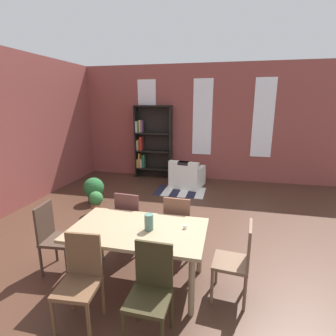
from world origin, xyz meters
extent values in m
plane|color=#442A1F|center=(0.00, 0.00, 0.00)|extent=(10.69, 10.69, 0.00)
cube|color=brown|center=(0.00, 4.17, 1.65)|extent=(8.11, 0.12, 3.30)
cube|color=white|center=(-1.66, 4.10, 1.81)|extent=(0.55, 0.02, 2.14)
cube|color=white|center=(0.00, 4.10, 1.81)|extent=(0.55, 0.02, 2.14)
cube|color=white|center=(1.66, 4.10, 1.81)|extent=(0.55, 0.02, 2.14)
cube|color=#8F785A|center=(-0.26, -0.80, 0.73)|extent=(1.65, 0.96, 0.04)
cylinder|color=#8F785A|center=(-0.98, -1.18, 0.36)|extent=(0.07, 0.07, 0.71)
cylinder|color=#8F785A|center=(0.47, -1.18, 0.36)|extent=(0.07, 0.07, 0.71)
cylinder|color=#8F785A|center=(-0.98, -0.42, 0.36)|extent=(0.07, 0.07, 0.71)
cylinder|color=#8F785A|center=(0.47, -0.42, 0.36)|extent=(0.07, 0.07, 0.71)
cylinder|color=#4C7266|center=(-0.11, -0.80, 0.85)|extent=(0.11, 0.11, 0.20)
cylinder|color=silver|center=(0.31, -0.68, 0.77)|extent=(0.04, 0.04, 0.04)
cube|color=brown|center=(-0.63, -1.58, 0.45)|extent=(0.43, 0.43, 0.04)
cube|color=brown|center=(-0.64, -1.40, 0.70)|extent=(0.38, 0.06, 0.50)
cylinder|color=brown|center=(-0.79, -1.78, 0.21)|extent=(0.04, 0.04, 0.43)
cylinder|color=brown|center=(-0.43, -1.75, 0.21)|extent=(0.04, 0.04, 0.43)
cylinder|color=brown|center=(-0.82, -1.42, 0.21)|extent=(0.04, 0.04, 0.43)
cylinder|color=brown|center=(-0.46, -1.39, 0.21)|extent=(0.04, 0.04, 0.43)
cube|color=#2F2815|center=(0.11, -1.58, 0.45)|extent=(0.41, 0.41, 0.04)
cube|color=#2F2815|center=(0.12, -1.40, 0.70)|extent=(0.38, 0.04, 0.50)
cylinder|color=#2F2815|center=(-0.07, -1.76, 0.21)|extent=(0.04, 0.04, 0.43)
cylinder|color=#2F2815|center=(-0.06, -1.40, 0.21)|extent=(0.04, 0.04, 0.43)
cylinder|color=#2F2815|center=(0.30, -1.41, 0.21)|extent=(0.04, 0.04, 0.43)
cube|color=brown|center=(0.11, -0.02, 0.45)|extent=(0.42, 0.42, 0.04)
cube|color=brown|center=(0.11, -0.21, 0.70)|extent=(0.38, 0.04, 0.50)
cylinder|color=brown|center=(0.30, 0.15, 0.21)|extent=(0.04, 0.04, 0.43)
cylinder|color=brown|center=(-0.06, 0.17, 0.21)|extent=(0.04, 0.04, 0.43)
cylinder|color=brown|center=(0.29, -0.21, 0.21)|extent=(0.04, 0.04, 0.43)
cylinder|color=brown|center=(-0.07, -0.19, 0.21)|extent=(0.04, 0.04, 0.43)
cube|color=#552F2D|center=(-0.63, -0.02, 0.45)|extent=(0.43, 0.43, 0.04)
cube|color=#552F2D|center=(-0.64, -0.21, 0.70)|extent=(0.38, 0.06, 0.50)
cylinder|color=#552F2D|center=(-0.43, 0.14, 0.21)|extent=(0.04, 0.04, 0.43)
cylinder|color=#552F2D|center=(-0.79, 0.17, 0.21)|extent=(0.04, 0.04, 0.43)
cylinder|color=#552F2D|center=(-0.46, -0.22, 0.21)|extent=(0.04, 0.04, 0.43)
cylinder|color=#552F2D|center=(-0.82, -0.19, 0.21)|extent=(0.04, 0.04, 0.43)
cube|color=#412F25|center=(-1.38, -0.80, 0.45)|extent=(0.44, 0.44, 0.04)
cube|color=#412F25|center=(-1.56, -0.82, 0.70)|extent=(0.07, 0.38, 0.50)
cylinder|color=#412F25|center=(-1.18, -0.97, 0.21)|extent=(0.04, 0.04, 0.43)
cylinder|color=#412F25|center=(-1.22, -0.61, 0.21)|extent=(0.04, 0.04, 0.43)
cylinder|color=#412F25|center=(-1.54, -1.00, 0.21)|extent=(0.04, 0.04, 0.43)
cylinder|color=#412F25|center=(-1.58, -0.64, 0.21)|extent=(0.04, 0.04, 0.43)
cube|color=brown|center=(0.87, -0.80, 0.45)|extent=(0.43, 0.43, 0.04)
cube|color=brown|center=(1.05, -0.82, 0.70)|extent=(0.06, 0.38, 0.50)
cylinder|color=brown|center=(0.70, -0.61, 0.21)|extent=(0.04, 0.04, 0.43)
cylinder|color=brown|center=(0.67, -0.97, 0.21)|extent=(0.04, 0.04, 0.43)
cylinder|color=brown|center=(1.06, -0.64, 0.21)|extent=(0.04, 0.04, 0.43)
cylinder|color=brown|center=(1.03, -1.00, 0.21)|extent=(0.04, 0.04, 0.43)
cube|color=black|center=(-1.96, 3.91, 1.08)|extent=(0.04, 0.30, 2.16)
cube|color=black|center=(-0.89, 3.91, 1.08)|extent=(0.04, 0.30, 2.16)
cube|color=black|center=(-1.42, 4.06, 1.08)|extent=(1.11, 0.01, 2.16)
cube|color=black|center=(-1.42, 3.91, 0.27)|extent=(1.07, 0.30, 0.04)
cube|color=gold|center=(-1.92, 3.91, 0.42)|extent=(0.04, 0.21, 0.25)
cube|color=orange|center=(-1.86, 3.91, 0.51)|extent=(0.05, 0.22, 0.44)
cube|color=white|center=(-1.80, 3.91, 0.42)|extent=(0.04, 0.18, 0.26)
cube|color=#33724C|center=(-1.76, 3.91, 0.48)|extent=(0.03, 0.22, 0.38)
cube|color=#33724C|center=(-1.71, 3.91, 0.49)|extent=(0.03, 0.17, 0.41)
cube|color=black|center=(-1.42, 3.91, 0.81)|extent=(1.07, 0.30, 0.04)
cube|color=white|center=(-1.92, 3.91, 0.97)|extent=(0.03, 0.17, 0.29)
cube|color=orange|center=(-1.88, 3.91, 0.99)|extent=(0.04, 0.23, 0.32)
cube|color=#B22D28|center=(-1.82, 3.91, 1.03)|extent=(0.04, 0.17, 0.39)
cube|color=#B22D28|center=(-1.78, 3.91, 1.04)|extent=(0.03, 0.25, 0.41)
cube|color=black|center=(-1.42, 3.91, 1.35)|extent=(1.07, 0.30, 0.04)
cube|color=white|center=(-1.91, 3.91, 1.53)|extent=(0.05, 0.24, 0.33)
cube|color=#33724C|center=(-1.86, 3.91, 1.53)|extent=(0.04, 0.25, 0.32)
cube|color=gold|center=(-1.81, 3.91, 1.55)|extent=(0.05, 0.21, 0.36)
cube|color=#8C4C8C|center=(-1.76, 3.91, 1.54)|extent=(0.04, 0.17, 0.35)
cube|color=black|center=(-1.42, 3.91, 2.14)|extent=(1.07, 0.30, 0.04)
cube|color=white|center=(-0.27, 3.26, 0.20)|extent=(0.94, 0.94, 0.40)
cube|color=white|center=(-0.33, 2.95, 0.57)|extent=(0.82, 0.31, 0.35)
cube|color=white|center=(0.06, 3.20, 0.48)|extent=(0.25, 0.73, 0.15)
cube|color=white|center=(-0.61, 3.32, 0.48)|extent=(0.25, 0.73, 0.15)
cube|color=black|center=(-0.33, 2.95, 0.71)|extent=(0.31, 0.22, 0.08)
cylinder|color=#9E6042|center=(-1.83, 1.03, 0.11)|extent=(0.21, 0.21, 0.21)
sphere|color=#2D6B33|center=(-1.83, 1.03, 0.33)|extent=(0.29, 0.29, 0.29)
cylinder|color=#333338|center=(-2.18, 1.59, 0.08)|extent=(0.28, 0.28, 0.16)
sphere|color=#235B2D|center=(-2.18, 1.59, 0.35)|extent=(0.47, 0.47, 0.47)
cube|color=#1E1E33|center=(-0.92, 2.75, 0.00)|extent=(0.21, 0.87, 0.01)
cube|color=white|center=(-0.70, 2.75, 0.00)|extent=(0.21, 0.87, 0.01)
cube|color=#1E1E33|center=(-0.49, 2.75, 0.00)|extent=(0.21, 0.87, 0.01)
cube|color=white|center=(-0.28, 2.75, 0.00)|extent=(0.21, 0.87, 0.01)
cube|color=#1E1E33|center=(-0.07, 2.75, 0.00)|extent=(0.21, 0.87, 0.01)
cube|color=white|center=(0.14, 2.75, 0.00)|extent=(0.21, 0.87, 0.01)
camera|label=1|loc=(0.76, -3.56, 2.25)|focal=27.99mm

